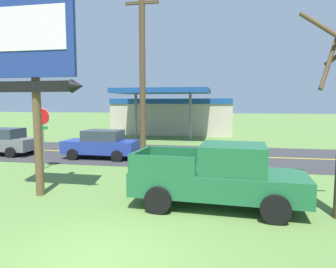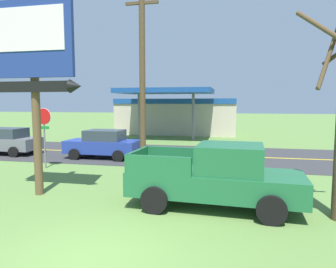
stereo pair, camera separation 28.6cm
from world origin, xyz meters
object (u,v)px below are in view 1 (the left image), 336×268
Objects in this scene: pickup_green_parked_on_lawn at (220,176)px; car_blue_near_lane at (101,144)px; car_grey_mid_lane at (2,141)px; stop_sign at (42,127)px; motel_sign at (34,57)px; utility_pole at (142,70)px; gas_station at (174,115)px.

pickup_green_parked_on_lawn is 9.96m from car_blue_near_lane.
stop_sign is at bearing -33.26° from car_grey_mid_lane.
motel_sign is 0.79× the size of utility_pole.
motel_sign is 1.63× the size of car_grey_mid_lane.
gas_station is 15.33m from car_blue_near_lane.
stop_sign is 0.34× the size of utility_pole.
car_blue_near_lane and car_grey_mid_lane have the same top height.
motel_sign is at bearing -83.71° from car_blue_near_lane.
motel_sign reaches higher than car_blue_near_lane.
stop_sign is at bearing 121.01° from motel_sign.
stop_sign is 0.70× the size of car_blue_near_lane.
motel_sign is 0.57× the size of gas_station.
car_blue_near_lane is at bearing 134.64° from utility_pole.
stop_sign is 5.72m from utility_pole.
utility_pole reaches higher than gas_station.
utility_pole reaches higher than car_grey_mid_lane.
car_blue_near_lane is (1.64, 3.19, -1.20)m from stop_sign.
utility_pole is at bearing -3.42° from stop_sign.
gas_station is 2.26× the size of pickup_green_parked_on_lawn.
motel_sign is at bearing -179.43° from pickup_green_parked_on_lawn.
pickup_green_parked_on_lawn is (5.30, -22.39, -0.98)m from gas_station.
stop_sign is at bearing 154.91° from pickup_green_parked_on_lawn.
gas_station is 17.26m from car_grey_mid_lane.
gas_station reaches higher than car_grey_mid_lane.
car_grey_mid_lane is (-9.95, 3.49, -3.78)m from utility_pole.
car_grey_mid_lane is at bearing 151.79° from pickup_green_parked_on_lawn.
stop_sign is 3.78m from car_blue_near_lane.
motel_sign is at bearing -44.79° from car_grey_mid_lane.
gas_station is at bearing 103.32° from pickup_green_parked_on_lawn.
gas_station is (3.23, 18.40, -0.08)m from stop_sign.
pickup_green_parked_on_lawn is at bearing -28.21° from car_grey_mid_lane.
stop_sign is 18.68m from gas_station.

